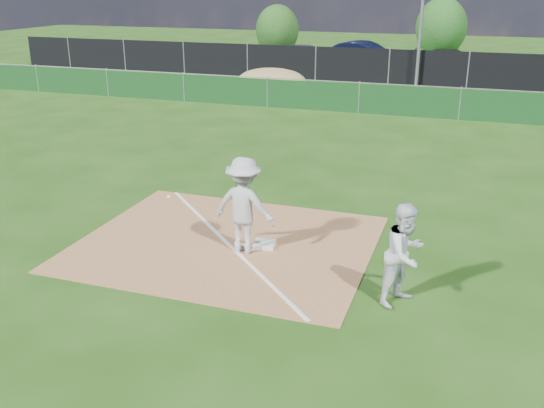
{
  "coord_description": "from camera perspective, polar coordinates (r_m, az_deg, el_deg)",
  "views": [
    {
      "loc": [
        4.67,
        -9.7,
        5.2
      ],
      "look_at": [
        1.01,
        1.0,
        1.0
      ],
      "focal_mm": 40.0,
      "sensor_mm": 36.0,
      "label": 1
    }
  ],
  "objects": [
    {
      "name": "green_fence",
      "position": [
        25.55,
        8.18,
        9.79
      ],
      "size": [
        44.0,
        0.05,
        1.2
      ],
      "primitive_type": "cube",
      "color": "#0E3614",
      "rests_on": "ground"
    },
    {
      "name": "car_left",
      "position": [
        39.3,
        3.31,
        13.82
      ],
      "size": [
        4.59,
        2.71,
        1.47
      ],
      "primitive_type": "imported",
      "rotation": [
        0.0,
        0.0,
        1.81
      ],
      "color": "#ABAEB3",
      "rests_on": "parking_lot"
    },
    {
      "name": "play_at_first",
      "position": [
        11.99,
        -2.65,
        -0.14
      ],
      "size": [
        2.23,
        0.82,
        1.96
      ],
      "color": "silver",
      "rests_on": "infield_dirt"
    },
    {
      "name": "car_mid",
      "position": [
        38.78,
        8.71,
        13.67
      ],
      "size": [
        5.25,
        2.88,
        1.64
      ],
      "primitive_type": "imported",
      "rotation": [
        0.0,
        0.0,
        1.33
      ],
      "color": "black",
      "rests_on": "parking_lot"
    },
    {
      "name": "light_pole",
      "position": [
        32.57,
        13.98,
        17.69
      ],
      "size": [
        0.16,
        0.16,
        8.0
      ],
      "primitive_type": "cylinder",
      "color": "slate",
      "rests_on": "ground"
    },
    {
      "name": "runner",
      "position": [
        10.38,
        12.42,
        -4.64
      ],
      "size": [
        1.02,
        1.09,
        1.79
      ],
      "primitive_type": "imported",
      "rotation": [
        0.0,
        0.0,
        1.06
      ],
      "color": "silver",
      "rests_on": "ground"
    },
    {
      "name": "dirt_mound",
      "position": [
        30.16,
        -0.03,
        11.57
      ],
      "size": [
        3.38,
        2.6,
        1.17
      ],
      "primitive_type": "ellipsoid",
      "color": "#9B7E4A",
      "rests_on": "ground"
    },
    {
      "name": "infield_dirt",
      "position": [
        12.77,
        -4.28,
        -3.66
      ],
      "size": [
        6.0,
        5.0,
        0.02
      ],
      "primitive_type": "cube",
      "color": "#99663D",
      "rests_on": "ground"
    },
    {
      "name": "ground",
      "position": [
        20.9,
        5.42,
        5.87
      ],
      "size": [
        90.0,
        90.0,
        0.0
      ],
      "primitive_type": "plane",
      "color": "#1D430E",
      "rests_on": "ground"
    },
    {
      "name": "black_fence",
      "position": [
        33.31,
        10.95,
        12.59
      ],
      "size": [
        46.0,
        0.04,
        1.8
      ],
      "primitive_type": "cube",
      "color": "black",
      "rests_on": "ground"
    },
    {
      "name": "first_base",
      "position": [
        12.54,
        -0.71,
        -3.81
      ],
      "size": [
        0.49,
        0.49,
        0.09
      ],
      "primitive_type": "cube",
      "rotation": [
        0.0,
        0.0,
        0.17
      ],
      "color": "silver",
      "rests_on": "infield_dirt"
    },
    {
      "name": "car_right",
      "position": [
        38.36,
        16.77,
        12.77
      ],
      "size": [
        4.85,
        2.47,
        1.35
      ],
      "primitive_type": "imported",
      "rotation": [
        0.0,
        0.0,
        1.7
      ],
      "color": "black",
      "rests_on": "parking_lot"
    },
    {
      "name": "foul_line",
      "position": [
        12.77,
        -4.29,
        -3.6
      ],
      "size": [
        5.01,
        5.01,
        0.01
      ],
      "primitive_type": "cube",
      "rotation": [
        0.0,
        0.0,
        0.79
      ],
      "color": "white",
      "rests_on": "infield_dirt"
    },
    {
      "name": "tree_mid",
      "position": [
        44.85,
        15.63,
        15.71
      ],
      "size": [
        3.46,
        3.46,
        4.11
      ],
      "color": "#382316",
      "rests_on": "ground"
    },
    {
      "name": "parking_lot",
      "position": [
        38.34,
        12.0,
        12.15
      ],
      "size": [
        46.0,
        9.0,
        0.01
      ],
      "primitive_type": "cube",
      "color": "black",
      "rests_on": "ground"
    },
    {
      "name": "tree_left",
      "position": [
        44.53,
        0.5,
        16.05
      ],
      "size": [
        3.03,
        3.03,
        3.6
      ],
      "color": "#382316",
      "rests_on": "ground"
    }
  ]
}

